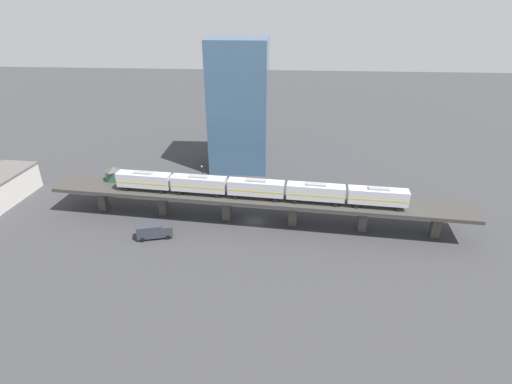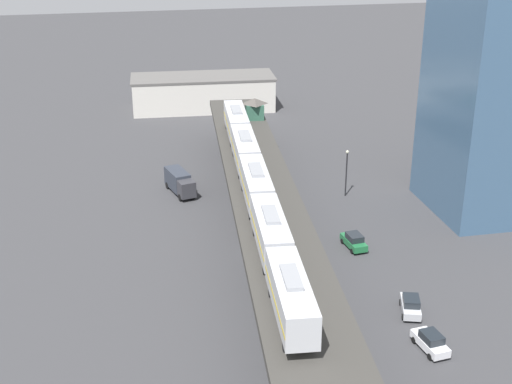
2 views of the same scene
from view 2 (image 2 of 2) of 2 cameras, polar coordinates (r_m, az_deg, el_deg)
The scene contains 11 objects.
ground_plane at distance 87.27m, azimuth 0.88°, elevation -4.76°, with size 400.00×400.00×0.00m, color #38383A.
elevated_viaduct at distance 84.66m, azimuth 0.92°, elevation -1.38°, with size 16.34×92.38×6.60m.
subway_train at distance 82.86m, azimuth 0.00°, elevation 0.66°, with size 8.21×62.41×4.45m.
signal_hut at distance 115.93m, azimuth -0.12°, elevation 6.75°, with size 3.49×3.49×3.40m.
street_car_green at distance 88.48m, azimuth 7.84°, elevation -3.90°, with size 2.30×4.56×1.89m.
street_car_silver at distance 76.39m, azimuth 12.27°, elevation -8.83°, with size 3.03×4.74×1.89m.
street_car_white at distance 71.18m, azimuth 13.79°, elevation -11.54°, with size 2.39×4.60×1.89m.
delivery_truck at distance 103.87m, azimuth -6.12°, elevation 0.81°, with size 4.01×7.54×3.20m.
street_lamp at distance 102.29m, azimuth 7.25°, elevation 1.82°, with size 0.44×0.44×6.94m.
warehouse_building at distance 145.42m, azimuth -4.25°, elevation 7.95°, with size 29.12×11.89×6.80m.
office_tower at distance 98.86m, azimuth 19.16°, elevation 8.45°, with size 16.00×16.00×36.00m.
Camera 2 is at (-16.97, -75.59, 40.17)m, focal length 50.00 mm.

